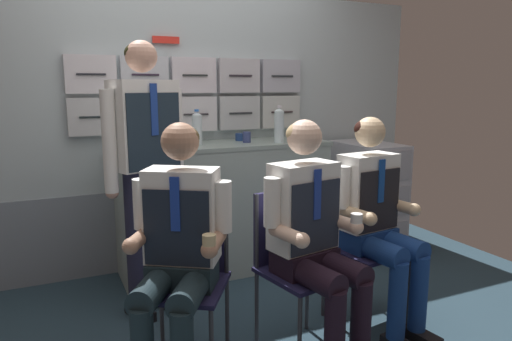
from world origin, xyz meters
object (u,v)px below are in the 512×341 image
at_px(folding_chair_left, 188,263).
at_px(crew_member_left, 178,245).
at_px(crew_member_center, 314,232).
at_px(service_trolley, 366,194).
at_px(crew_member_right, 378,215).
at_px(paper_cup_tan, 296,134).
at_px(crew_member_standing, 146,156).
at_px(water_bottle_short, 140,127).
at_px(folding_chair_right, 357,232).
at_px(folding_chair_center, 293,252).

bearing_deg(folding_chair_left, crew_member_left, -122.33).
distance_m(crew_member_left, crew_member_center, 0.68).
height_order(folding_chair_left, crew_member_center, crew_member_center).
relative_size(folding_chair_left, crew_member_left, 0.69).
xyz_separation_m(service_trolley, crew_member_left, (-1.96, -1.12, 0.19)).
xyz_separation_m(crew_member_right, paper_cup_tan, (0.12, 1.18, 0.35)).
relative_size(crew_member_standing, paper_cup_tan, 19.80).
bearing_deg(crew_member_standing, paper_cup_tan, 18.88).
bearing_deg(water_bottle_short, folding_chair_left, -89.73).
relative_size(crew_member_right, paper_cup_tan, 14.66).
height_order(folding_chair_right, crew_member_standing, crew_member_standing).
relative_size(folding_chair_right, crew_member_right, 0.69).
bearing_deg(crew_member_standing, service_trolley, 10.05).
distance_m(folding_chair_center, paper_cup_tan, 1.43).
relative_size(crew_member_right, crew_member_standing, 0.74).
height_order(crew_member_center, water_bottle_short, water_bottle_short).
bearing_deg(service_trolley, water_bottle_short, 177.47).
xyz_separation_m(folding_chair_left, paper_cup_tan, (1.22, 1.08, 0.50)).
xyz_separation_m(crew_member_left, water_bottle_short, (0.08, 1.21, 0.45)).
distance_m(folding_chair_left, folding_chair_right, 1.09).
relative_size(crew_member_left, crew_member_standing, 0.75).
height_order(service_trolley, folding_chair_center, service_trolley).
bearing_deg(crew_member_right, water_bottle_short, 133.73).
bearing_deg(folding_chair_right, crew_member_left, -170.10).
relative_size(crew_member_left, water_bottle_short, 4.07).
bearing_deg(crew_member_standing, crew_member_left, -91.89).
distance_m(crew_member_left, folding_chair_right, 1.20).
bearing_deg(folding_chair_left, water_bottle_short, 90.27).
relative_size(folding_chair_right, crew_member_standing, 0.51).
distance_m(crew_member_left, crew_member_right, 1.20).
bearing_deg(service_trolley, folding_chair_center, -141.05).
bearing_deg(crew_member_center, service_trolley, 43.59).
height_order(water_bottle_short, paper_cup_tan, water_bottle_short).
relative_size(service_trolley, paper_cup_tan, 11.11).
bearing_deg(folding_chair_right, folding_chair_center, -164.30).
relative_size(folding_chair_right, paper_cup_tan, 10.19).
distance_m(folding_chair_right, crew_member_right, 0.22).
distance_m(crew_member_left, water_bottle_short, 1.29).
height_order(folding_chair_center, paper_cup_tan, paper_cup_tan).
height_order(service_trolley, crew_member_center, crew_member_center).
distance_m(crew_member_right, paper_cup_tan, 1.23).
height_order(crew_member_center, crew_member_standing, crew_member_standing).
bearing_deg(crew_member_center, crew_member_left, 171.21).
relative_size(service_trolley, folding_chair_left, 1.09).
bearing_deg(crew_member_right, paper_cup_tan, 84.39).
relative_size(crew_member_center, crew_member_standing, 0.75).
relative_size(service_trolley, crew_member_standing, 0.56).
xyz_separation_m(crew_member_standing, paper_cup_tan, (1.29, 0.44, 0.04)).
distance_m(crew_member_standing, water_bottle_short, 0.45).
bearing_deg(water_bottle_short, crew_member_center, -65.64).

